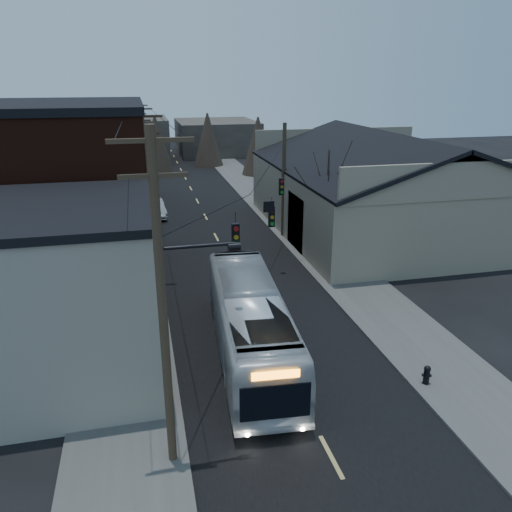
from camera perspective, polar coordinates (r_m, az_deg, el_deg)
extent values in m
plane|color=black|center=(16.29, 11.42, -26.18)|extent=(160.00, 160.00, 0.00)
cube|color=black|center=(42.06, -5.41, 3.78)|extent=(9.00, 110.00, 0.02)
cube|color=#474744|center=(41.73, -14.30, 3.18)|extent=(4.00, 110.00, 0.12)
cube|color=#474744|center=(43.36, 3.14, 4.40)|extent=(4.00, 110.00, 0.12)
cube|color=gray|center=(21.05, -22.18, -4.39)|extent=(8.00, 8.00, 7.00)
cube|color=black|center=(31.15, -21.62, 6.21)|extent=(10.00, 12.00, 10.00)
cube|color=#36302B|center=(46.97, -18.31, 8.94)|extent=(9.00, 14.00, 7.00)
cube|color=gray|center=(40.62, 14.11, 6.31)|extent=(16.00, 20.00, 5.00)
cube|color=black|center=(38.26, 9.13, 11.65)|extent=(8.16, 20.60, 2.86)
cube|color=black|center=(41.92, 19.53, 11.49)|extent=(8.16, 20.60, 2.86)
cube|color=#36302B|center=(75.57, -13.97, 12.78)|extent=(10.00, 12.00, 6.00)
cube|color=#36302B|center=(81.53, -4.54, 13.42)|extent=(12.00, 14.00, 5.00)
cone|color=black|center=(33.30, 8.07, 5.75)|extent=(0.40, 0.40, 7.20)
cylinder|color=#382B1E|center=(14.55, -10.60, -6.48)|extent=(0.28, 0.28, 10.50)
cube|color=#382B1E|center=(13.17, -11.96, 12.80)|extent=(2.20, 0.12, 0.12)
cylinder|color=#382B1E|center=(28.85, -12.25, 6.16)|extent=(0.28, 0.28, 10.00)
cube|color=#382B1E|center=(28.15, -12.95, 15.28)|extent=(2.20, 0.12, 0.12)
cylinder|color=#382B1E|center=(43.62, -12.81, 10.34)|extent=(0.28, 0.28, 9.50)
cube|color=#382B1E|center=(43.15, -13.26, 16.04)|extent=(2.20, 0.12, 0.12)
cylinder|color=#382B1E|center=(58.51, -13.09, 12.41)|extent=(0.28, 0.28, 9.00)
cube|color=#382B1E|center=(58.15, -13.41, 16.41)|extent=(2.20, 0.12, 0.12)
cylinder|color=#382B1E|center=(37.30, 3.19, 8.46)|extent=(0.28, 0.28, 8.50)
cube|color=black|center=(18.77, -2.34, 2.26)|extent=(0.28, 0.20, 1.00)
cube|color=black|center=(23.70, 1.79, 4.53)|extent=(0.28, 0.20, 1.00)
cube|color=black|center=(29.87, 2.92, 7.94)|extent=(0.28, 0.20, 1.00)
imported|color=#B7BEC5|center=(21.69, -0.69, -7.60)|extent=(3.57, 11.77, 3.23)
imported|color=#A1A4A8|center=(44.54, -11.52, 5.33)|extent=(1.99, 4.56, 1.46)
cylinder|color=black|center=(21.39, 18.90, -12.89)|extent=(0.25, 0.25, 0.62)
sphere|color=black|center=(21.21, 19.01, -12.10)|extent=(0.27, 0.27, 0.27)
cylinder|color=black|center=(21.36, 18.92, -12.77)|extent=(0.38, 0.25, 0.12)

